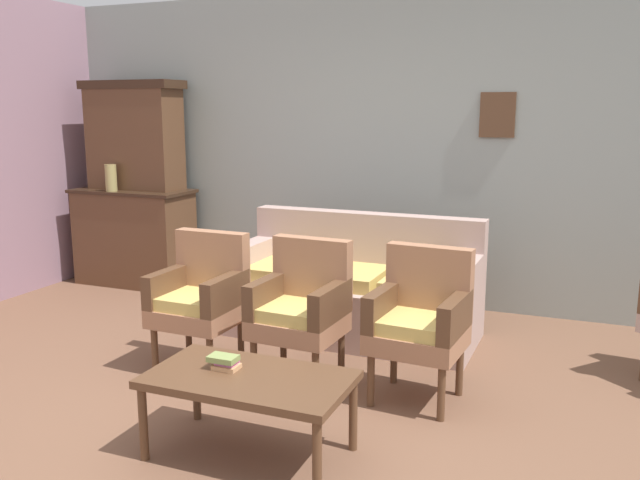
% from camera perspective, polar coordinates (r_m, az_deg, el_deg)
% --- Properties ---
extents(ground_plane, '(7.68, 7.68, 0.00)m').
position_cam_1_polar(ground_plane, '(3.86, -5.71, -15.13)').
color(ground_plane, brown).
extents(wall_back_with_decor, '(6.40, 0.09, 2.70)m').
position_cam_1_polar(wall_back_with_decor, '(5.92, 6.03, 7.66)').
color(wall_back_with_decor, '#939E99').
rests_on(wall_back_with_decor, ground).
extents(side_cabinet, '(1.16, 0.55, 0.93)m').
position_cam_1_polar(side_cabinet, '(6.82, -15.45, 0.29)').
color(side_cabinet, brown).
rests_on(side_cabinet, ground).
extents(cabinet_upper_hutch, '(0.99, 0.38, 1.03)m').
position_cam_1_polar(cabinet_upper_hutch, '(6.78, -15.47, 8.61)').
color(cabinet_upper_hutch, brown).
rests_on(cabinet_upper_hutch, side_cabinet).
extents(vase_on_cabinet, '(0.11, 0.11, 0.25)m').
position_cam_1_polar(vase_on_cabinet, '(6.65, -17.33, 5.06)').
color(vase_on_cabinet, tan).
rests_on(vase_on_cabinet, side_cabinet).
extents(floral_couch, '(1.87, 0.83, 0.90)m').
position_cam_1_polar(floral_couch, '(5.13, 2.90, -4.46)').
color(floral_couch, tan).
rests_on(floral_couch, ground).
extents(armchair_by_doorway, '(0.53, 0.50, 0.90)m').
position_cam_1_polar(armchair_by_doorway, '(4.49, -10.06, -4.61)').
color(armchair_by_doorway, '#9E6B4C').
rests_on(armchair_by_doorway, ground).
extents(armchair_near_couch_end, '(0.55, 0.52, 0.90)m').
position_cam_1_polar(armchair_near_couch_end, '(4.20, -1.57, -5.56)').
color(armchair_near_couch_end, '#9E6B4C').
rests_on(armchair_near_couch_end, ground).
extents(armchair_near_cabinet, '(0.56, 0.53, 0.90)m').
position_cam_1_polar(armchair_near_cabinet, '(4.00, 8.52, -6.52)').
color(armchair_near_cabinet, '#9E6B4C').
rests_on(armchair_near_cabinet, ground).
extents(coffee_table, '(1.00, 0.56, 0.42)m').
position_cam_1_polar(coffee_table, '(3.39, -6.05, -12.05)').
color(coffee_table, brown).
rests_on(coffee_table, ground).
extents(book_stack_on_table, '(0.15, 0.10, 0.07)m').
position_cam_1_polar(book_stack_on_table, '(3.45, -8.07, -10.22)').
color(book_stack_on_table, tan).
rests_on(book_stack_on_table, coffee_table).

